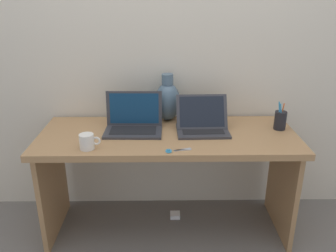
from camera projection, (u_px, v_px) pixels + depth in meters
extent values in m
plane|color=slate|center=(168.00, 227.00, 2.43)|extent=(6.00, 6.00, 0.00)
cube|color=beige|center=(167.00, 45.00, 2.31)|extent=(4.40, 0.04, 2.40)
cube|color=#AD7F51|center=(168.00, 136.00, 2.18)|extent=(1.60, 0.61, 0.04)
cube|color=#AD7F51|center=(53.00, 186.00, 2.30)|extent=(0.03, 0.52, 0.67)
cube|color=#AD7F51|center=(282.00, 185.00, 2.32)|extent=(0.03, 0.52, 0.67)
cube|color=#333338|center=(133.00, 131.00, 2.18)|extent=(0.36, 0.23, 0.01)
cube|color=black|center=(133.00, 130.00, 2.18)|extent=(0.29, 0.14, 0.00)
cube|color=#333338|center=(134.00, 108.00, 2.24)|extent=(0.36, 0.04, 0.22)
cube|color=navy|center=(134.00, 108.00, 2.24)|extent=(0.31, 0.04, 0.20)
cube|color=#333338|center=(203.00, 131.00, 2.19)|extent=(0.33, 0.24, 0.01)
cube|color=black|center=(203.00, 130.00, 2.19)|extent=(0.26, 0.15, 0.00)
cube|color=#333338|center=(202.00, 112.00, 2.21)|extent=(0.32, 0.12, 0.20)
cube|color=black|center=(202.00, 112.00, 2.21)|extent=(0.29, 0.11, 0.18)
ellipsoid|color=slate|center=(168.00, 102.00, 2.36)|extent=(0.17, 0.17, 0.26)
cylinder|color=slate|center=(168.00, 79.00, 2.30)|extent=(0.08, 0.08, 0.07)
cylinder|color=white|center=(87.00, 142.00, 1.95)|extent=(0.08, 0.08, 0.09)
torus|color=white|center=(96.00, 141.00, 1.95)|extent=(0.05, 0.01, 0.05)
cylinder|color=black|center=(280.00, 120.00, 2.22)|extent=(0.07, 0.07, 0.12)
cylinder|color=#338CBF|center=(279.00, 113.00, 2.20)|extent=(0.02, 0.03, 0.15)
cylinder|color=#338CBF|center=(281.00, 114.00, 2.19)|extent=(0.03, 0.01, 0.14)
cylinder|color=orange|center=(282.00, 113.00, 2.22)|extent=(0.02, 0.02, 0.13)
cube|color=#B7B7BC|center=(182.00, 150.00, 1.95)|extent=(0.10, 0.04, 0.00)
cube|color=#B7B7BC|center=(183.00, 150.00, 1.95)|extent=(0.10, 0.03, 0.00)
torus|color=#338CBF|center=(169.00, 151.00, 1.93)|extent=(0.04, 0.04, 0.01)
torus|color=#338CBF|center=(168.00, 151.00, 1.94)|extent=(0.04, 0.04, 0.01)
cube|color=white|center=(175.00, 215.00, 2.54)|extent=(0.07, 0.07, 0.03)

